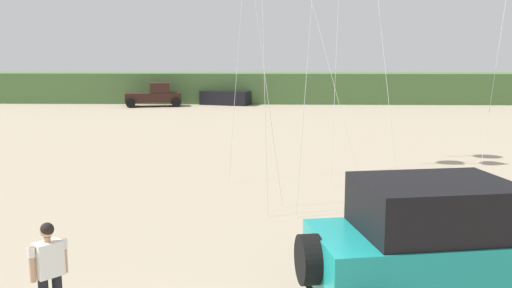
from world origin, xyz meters
name	(u,v)px	position (x,y,z in m)	size (l,w,h in m)	color
dune_ridge	(295,87)	(2.63, 44.54, 1.34)	(90.00, 6.67, 2.68)	#4C703D
jeep	(449,246)	(3.56, 2.19, 1.20)	(5.00, 3.12, 2.26)	teal
person_watching	(49,269)	(-2.63, 1.71, 0.94)	(0.47, 0.49, 1.67)	tan
distant_pickup	(155,95)	(-9.33, 39.16, 0.94)	(4.93, 3.39, 1.98)	black
distant_sedan	(225,98)	(-3.51, 40.86, 0.60)	(4.20, 1.70, 1.20)	black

